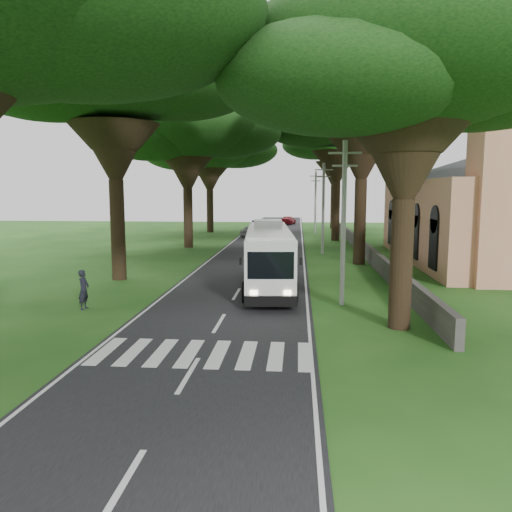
{
  "coord_description": "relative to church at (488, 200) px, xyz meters",
  "views": [
    {
      "loc": [
        3.3,
        -18.45,
        5.65
      ],
      "look_at": [
        1.11,
        7.47,
        2.2
      ],
      "focal_mm": 35.0,
      "sensor_mm": 36.0,
      "label": 1
    }
  ],
  "objects": [
    {
      "name": "crosswalk",
      "position": [
        -17.86,
        -23.55,
        -4.91
      ],
      "size": [
        8.0,
        3.0,
        0.01
      ],
      "primitive_type": "cube",
      "color": "silver",
      "rests_on": "ground"
    },
    {
      "name": "pole_mid",
      "position": [
        -12.36,
        4.45,
        -0.73
      ],
      "size": [
        1.6,
        0.24,
        8.0
      ],
      "color": "gray",
      "rests_on": "ground"
    },
    {
      "name": "coach_bus",
      "position": [
        -16.24,
        -11.45,
        -3.04
      ],
      "size": [
        3.43,
        11.94,
        3.47
      ],
      "rotation": [
        0.0,
        0.0,
        0.07
      ],
      "color": "silver",
      "rests_on": "ground"
    },
    {
      "name": "distant_car_a",
      "position": [
        -20.2,
        20.18,
        -4.21
      ],
      "size": [
        2.79,
        4.2,
        1.33
      ],
      "primitive_type": "imported",
      "rotation": [
        0.0,
        0.0,
        2.8
      ],
      "color": "#9A999D",
      "rests_on": "road"
    },
    {
      "name": "church",
      "position": [
        0.0,
        0.0,
        0.0
      ],
      "size": [
        14.0,
        24.0,
        11.6
      ],
      "color": "tan",
      "rests_on": "ground"
    },
    {
      "name": "tree_r_far",
      "position": [
        -9.36,
        34.45,
        8.05
      ],
      "size": [
        13.79,
        13.79,
        16.06
      ],
      "color": "black",
      "rests_on": "ground"
    },
    {
      "name": "pedestrian",
      "position": [
        -24.69,
        -17.5,
        -3.96
      ],
      "size": [
        0.49,
        0.71,
        1.9
      ],
      "primitive_type": "imported",
      "rotation": [
        0.0,
        0.0,
        1.52
      ],
      "color": "black",
      "rests_on": "ground"
    },
    {
      "name": "tree_r_near",
      "position": [
        -10.36,
        -19.55,
        5.66
      ],
      "size": [
        13.24,
        13.24,
        13.52
      ],
      "color": "black",
      "rests_on": "ground"
    },
    {
      "name": "tree_r_midb",
      "position": [
        -10.36,
        16.45,
        8.39
      ],
      "size": [
        14.5,
        14.5,
        16.54
      ],
      "color": "black",
      "rests_on": "ground"
    },
    {
      "name": "tree_l_midb",
      "position": [
        -25.36,
        8.45,
        6.73
      ],
      "size": [
        15.15,
        15.15,
        14.96
      ],
      "color": "black",
      "rests_on": "ground"
    },
    {
      "name": "ground",
      "position": [
        -17.86,
        -21.55,
        -4.91
      ],
      "size": [
        140.0,
        140.0,
        0.0
      ],
      "primitive_type": "plane",
      "color": "#1D4D16",
      "rests_on": "ground"
    },
    {
      "name": "pole_near",
      "position": [
        -12.36,
        -15.55,
        -0.73
      ],
      "size": [
        1.6,
        0.24,
        8.0
      ],
      "color": "gray",
      "rests_on": "ground"
    },
    {
      "name": "road",
      "position": [
        -17.86,
        3.45,
        -4.9
      ],
      "size": [
        8.0,
        120.0,
        0.04
      ],
      "primitive_type": "cube",
      "color": "black",
      "rests_on": "ground"
    },
    {
      "name": "tree_r_mida",
      "position": [
        -9.86,
        -1.55,
        8.27
      ],
      "size": [
        15.57,
        15.57,
        16.6
      ],
      "color": "black",
      "rests_on": "ground"
    },
    {
      "name": "tree_l_far",
      "position": [
        -26.36,
        26.45,
        6.48
      ],
      "size": [
        14.98,
        14.98,
        14.67
      ],
      "color": "black",
      "rests_on": "ground"
    },
    {
      "name": "distant_car_b",
      "position": [
        -20.04,
        28.12,
        -4.13
      ],
      "size": [
        2.11,
        4.68,
        1.49
      ],
      "primitive_type": "imported",
      "rotation": [
        0.0,
        0.0,
        -0.12
      ],
      "color": "navy",
      "rests_on": "road"
    },
    {
      "name": "distant_car_c",
      "position": [
        -16.19,
        42.52,
        -4.23
      ],
      "size": [
        2.68,
        4.78,
        1.31
      ],
      "primitive_type": "imported",
      "rotation": [
        0.0,
        0.0,
        2.94
      ],
      "color": "maroon",
      "rests_on": "road"
    },
    {
      "name": "property_wall",
      "position": [
        -8.86,
        2.45,
        -4.31
      ],
      "size": [
        0.35,
        50.0,
        1.2
      ],
      "primitive_type": "cube",
      "color": "#383533",
      "rests_on": "ground"
    },
    {
      "name": "pole_far",
      "position": [
        -12.36,
        24.45,
        -0.73
      ],
      "size": [
        1.6,
        0.24,
        8.0
      ],
      "color": "gray",
      "rests_on": "ground"
    },
    {
      "name": "tree_l_mida",
      "position": [
        -25.86,
        -9.55,
        7.91
      ],
      "size": [
        14.86,
        14.86,
        16.1
      ],
      "color": "black",
      "rests_on": "ground"
    }
  ]
}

